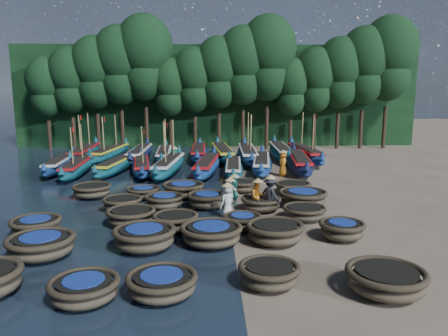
{
  "coord_description": "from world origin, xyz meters",
  "views": [
    {
      "loc": [
        -0.91,
        -21.85,
        5.85
      ],
      "look_at": [
        -0.03,
        2.77,
        1.3
      ],
      "focal_mm": 35.0,
      "sensor_mm": 36.0,
      "label": 1
    }
  ],
  "objects_px": {
    "coracle_18": "(261,203)",
    "fisherman_6": "(283,163)",
    "fisherman_2": "(258,195)",
    "coracle_9": "(342,229)",
    "long_boat_13": "(199,153)",
    "coracle_20": "(92,190)",
    "long_boat_4": "(169,166)",
    "coracle_22": "(183,189)",
    "long_boat_1": "(77,167)",
    "coracle_15": "(122,203)",
    "long_boat_11": "(140,154)",
    "coracle_13": "(242,221)",
    "fisherman_5": "(175,157)",
    "fisherman_3": "(270,194)",
    "long_boat_9": "(85,153)",
    "fisherman_4": "(230,193)",
    "long_boat_3": "(142,166)",
    "long_boat_0": "(61,164)",
    "fisherman_1": "(234,188)",
    "coracle_14": "(304,212)",
    "long_boat_12": "(164,155)",
    "long_boat_5": "(207,166)",
    "long_boat_15": "(248,154)",
    "long_boat_6": "(233,168)",
    "long_boat_8": "(299,162)",
    "coracle_12": "(176,221)",
    "coracle_23": "(243,186)",
    "coracle_4": "(386,280)",
    "long_boat_17": "(305,154)",
    "long_boat_14": "(223,153)",
    "coracle_7": "(211,234)",
    "coracle_16": "(164,201)",
    "coracle_1": "(84,289)",
    "coracle_19": "(303,197)",
    "long_boat_16": "(281,152)",
    "coracle_17": "(207,200)",
    "fisherman_0": "(227,200)",
    "coracle_3": "(269,274)",
    "coracle_24": "(293,188)",
    "coracle_5": "(41,245)",
    "coracle_6": "(144,237)",
    "coracle_2": "(162,284)",
    "coracle_21": "(143,192)",
    "long_boat_10": "(110,153)",
    "coracle_8": "(275,232)",
    "long_boat_7": "(262,164)",
    "coracle_10": "(36,226)"
  },
  "relations": [
    {
      "from": "coracle_18",
      "to": "fisherman_6",
      "type": "height_order",
      "value": "fisherman_6"
    },
    {
      "from": "coracle_18",
      "to": "fisherman_2",
      "type": "height_order",
      "value": "fisherman_2"
    },
    {
      "from": "coracle_9",
      "to": "long_boat_13",
      "type": "height_order",
      "value": "long_boat_13"
    },
    {
      "from": "coracle_20",
      "to": "long_boat_4",
      "type": "distance_m",
      "value": 7.44
    },
    {
      "from": "coracle_22",
      "to": "long_boat_1",
      "type": "bearing_deg",
      "value": 138.85
    },
    {
      "from": "coracle_15",
      "to": "long_boat_4",
      "type": "bearing_deg",
      "value": 81.04
    },
    {
      "from": "long_boat_11",
      "to": "coracle_13",
      "type": "bearing_deg",
      "value": -67.63
    },
    {
      "from": "fisherman_5",
      "to": "fisherman_3",
      "type": "bearing_deg",
      "value": -125.08
    },
    {
      "from": "coracle_18",
      "to": "long_boat_9",
      "type": "height_order",
      "value": "long_boat_9"
    },
    {
      "from": "fisherman_4",
      "to": "long_boat_1",
      "type": "bearing_deg",
      "value": -19.1
    },
    {
      "from": "long_boat_3",
      "to": "fisherman_2",
      "type": "xyz_separation_m",
      "value": [
        6.92,
        -9.85,
        0.34
      ]
    },
    {
      "from": "long_boat_0",
      "to": "fisherman_1",
      "type": "distance_m",
      "value": 15.06
    },
    {
      "from": "coracle_14",
      "to": "long_boat_12",
      "type": "relative_size",
      "value": 0.3
    },
    {
      "from": "coracle_9",
      "to": "coracle_15",
      "type": "relative_size",
      "value": 1.01
    },
    {
      "from": "long_boat_5",
      "to": "long_boat_15",
      "type": "distance_m",
      "value": 5.85
    },
    {
      "from": "fisherman_6",
      "to": "long_boat_0",
      "type": "bearing_deg",
      "value": -88.48
    },
    {
      "from": "long_boat_6",
      "to": "long_boat_8",
      "type": "distance_m",
      "value": 5.03
    },
    {
      "from": "coracle_12",
      "to": "coracle_22",
      "type": "distance_m",
      "value": 5.48
    },
    {
      "from": "coracle_15",
      "to": "fisherman_3",
      "type": "relative_size",
      "value": 1.03
    },
    {
      "from": "coracle_23",
      "to": "coracle_4",
      "type": "bearing_deg",
      "value": -76.09
    },
    {
      "from": "coracle_20",
      "to": "long_boat_5",
      "type": "xyz_separation_m",
      "value": [
        6.19,
        6.37,
        0.15
      ]
    },
    {
      "from": "long_boat_13",
      "to": "long_boat_17",
      "type": "bearing_deg",
      "value": -7.23
    },
    {
      "from": "long_boat_14",
      "to": "long_boat_9",
      "type": "bearing_deg",
      "value": 172.87
    },
    {
      "from": "coracle_7",
      "to": "coracle_23",
      "type": "bearing_deg",
      "value": 77.55
    },
    {
      "from": "coracle_12",
      "to": "coracle_16",
      "type": "xyz_separation_m",
      "value": [
        -0.79,
        3.45,
        -0.03
      ]
    },
    {
      "from": "coracle_1",
      "to": "coracle_14",
      "type": "distance_m",
      "value": 10.67
    },
    {
      "from": "coracle_12",
      "to": "coracle_19",
      "type": "bearing_deg",
      "value": 30.74
    },
    {
      "from": "fisherman_3",
      "to": "long_boat_16",
      "type": "bearing_deg",
      "value": -52.92
    },
    {
      "from": "coracle_17",
      "to": "coracle_19",
      "type": "distance_m",
      "value": 4.78
    },
    {
      "from": "fisherman_0",
      "to": "coracle_3",
      "type": "bearing_deg",
      "value": 50.07
    },
    {
      "from": "coracle_12",
      "to": "fisherman_3",
      "type": "xyz_separation_m",
      "value": [
        4.27,
        2.5,
        0.49
      ]
    },
    {
      "from": "coracle_13",
      "to": "fisherman_1",
      "type": "height_order",
      "value": "fisherman_1"
    },
    {
      "from": "coracle_24",
      "to": "coracle_5",
      "type": "bearing_deg",
      "value": -140.26
    },
    {
      "from": "coracle_12",
      "to": "long_boat_8",
      "type": "bearing_deg",
      "value": 59.0
    },
    {
      "from": "coracle_6",
      "to": "coracle_18",
      "type": "relative_size",
      "value": 1.19
    },
    {
      "from": "coracle_2",
      "to": "coracle_21",
      "type": "relative_size",
      "value": 1.17
    },
    {
      "from": "long_boat_17",
      "to": "long_boat_10",
      "type": "bearing_deg",
      "value": 172.58
    },
    {
      "from": "coracle_8",
      "to": "coracle_24",
      "type": "xyz_separation_m",
      "value": [
        2.12,
        7.55,
        -0.04
      ]
    },
    {
      "from": "coracle_19",
      "to": "long_boat_7",
      "type": "height_order",
      "value": "long_boat_7"
    },
    {
      "from": "long_boat_13",
      "to": "coracle_2",
      "type": "bearing_deg",
      "value": -91.0
    },
    {
      "from": "coracle_10",
      "to": "fisherman_1",
      "type": "xyz_separation_m",
      "value": [
        8.16,
        4.53,
        0.44
      ]
    },
    {
      "from": "coracle_17",
      "to": "long_boat_14",
      "type": "bearing_deg",
      "value": 85.12
    },
    {
      "from": "coracle_14",
      "to": "fisherman_1",
      "type": "bearing_deg",
      "value": 137.85
    },
    {
      "from": "coracle_1",
      "to": "long_boat_16",
      "type": "relative_size",
      "value": 0.22
    },
    {
      "from": "long_boat_4",
      "to": "coracle_20",
      "type": "bearing_deg",
      "value": -112.37
    },
    {
      "from": "coracle_21",
      "to": "coracle_4",
      "type": "bearing_deg",
      "value": -52.77
    },
    {
      "from": "coracle_14",
      "to": "coracle_23",
      "type": "relative_size",
      "value": 1.23
    },
    {
      "from": "coracle_21",
      "to": "long_boat_14",
      "type": "distance_m",
      "value": 13.2
    },
    {
      "from": "coracle_7",
      "to": "coracle_9",
      "type": "xyz_separation_m",
      "value": [
        5.08,
        0.39,
        -0.03
      ]
    },
    {
      "from": "coracle_8",
      "to": "long_boat_13",
      "type": "bearing_deg",
      "value": 99.47
    }
  ]
}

